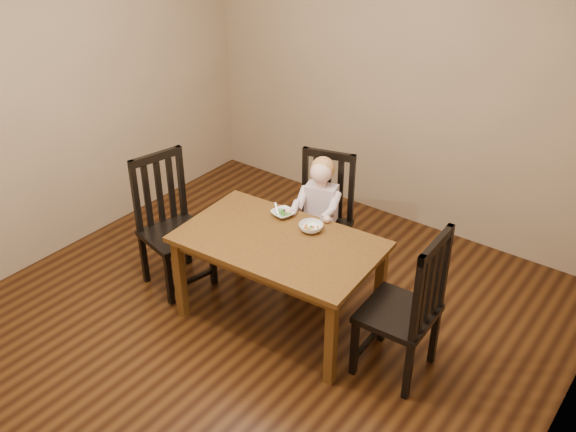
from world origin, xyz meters
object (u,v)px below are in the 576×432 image
Objects in this scene: dining_table at (279,250)px; chair_right at (407,309)px; chair_left at (171,225)px; toddler at (320,207)px; bowl_veg at (311,227)px; bowl_peas at (283,213)px; chair_child at (322,220)px.

dining_table is 1.33× the size of chair_right.
chair_left is 1.93m from chair_right.
chair_right reaches higher than toddler.
chair_left is 1.14m from bowl_veg.
chair_left reaches higher than dining_table.
bowl_veg reaches higher than bowl_peas.
bowl_veg is at bearing 119.93° from chair_left.
chair_left is 0.99× the size of chair_right.
chair_child is at bearing 79.90° from bowl_peas.
bowl_peas is at bearing 76.86° from chair_right.
toddler is at bearing 142.79° from chair_left.
chair_right is (1.06, -0.63, 0.03)m from chair_child.
chair_child reaches higher than dining_table.
bowl_veg is (0.21, -0.45, 0.23)m from chair_child.
bowl_peas is (-0.07, -0.41, 0.22)m from chair_child.
chair_child is 6.00× the size of bowl_veg.
chair_left reaches higher than bowl_veg.
chair_left is at bearing -162.99° from bowl_veg.
bowl_veg is at bearing 98.95° from chair_child.
dining_table is 1.40× the size of chair_child.
chair_right is at bearing -11.43° from bowl_veg.
chair_left is at bearing -154.67° from bowl_peas.
bowl_peas is at bearing 128.25° from chair_left.
bowl_veg is (1.07, 0.33, 0.21)m from chair_left.
bowl_veg is at bearing -9.43° from bowl_peas.
chair_child is at bearing 57.27° from chair_right.
chair_left is at bearing 26.57° from chair_child.
dining_table is at bearing 82.17° from toddler.
dining_table is 0.70m from chair_child.
chair_right is 1.17m from bowl_peas.
toddler reaches higher than dining_table.
chair_left is (-0.86, -0.78, 0.02)m from chair_child.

